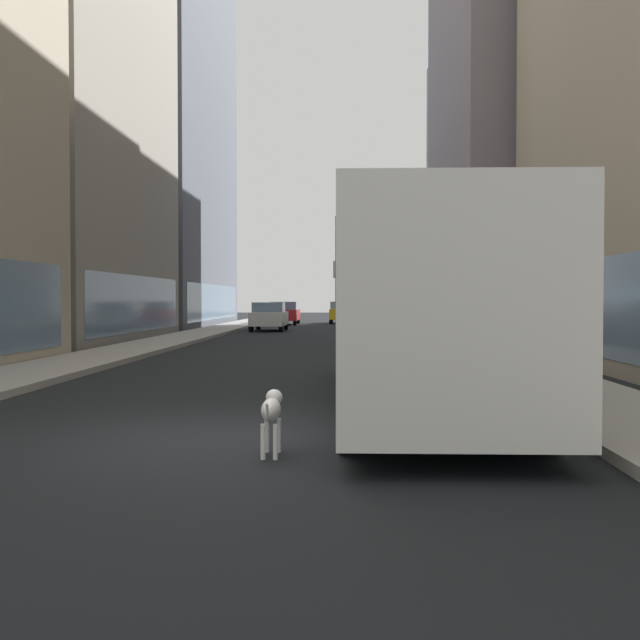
{
  "coord_description": "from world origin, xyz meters",
  "views": [
    {
      "loc": [
        1.63,
        -9.93,
        1.79
      ],
      "look_at": [
        1.12,
        4.74,
        1.4
      ],
      "focal_mm": 43.54,
      "sensor_mm": 36.0,
      "label": 1
    }
  ],
  "objects_px": {
    "car_yellow_taxi": "(341,312)",
    "pedestrian_with_handbag": "(574,344)",
    "car_red_coupe": "(285,313)",
    "dalmatian_dog": "(272,410)",
    "car_white_van": "(269,316)",
    "transit_bus": "(416,300)"
  },
  "relations": [
    {
      "from": "car_yellow_taxi",
      "to": "pedestrian_with_handbag",
      "type": "height_order",
      "value": "pedestrian_with_handbag"
    },
    {
      "from": "car_red_coupe",
      "to": "dalmatian_dog",
      "type": "distance_m",
      "value": 45.99
    },
    {
      "from": "car_white_van",
      "to": "car_red_coupe",
      "type": "xyz_separation_m",
      "value": [
        -0.0,
        10.83,
        0.0
      ]
    },
    {
      "from": "dalmatian_dog",
      "to": "pedestrian_with_handbag",
      "type": "bearing_deg",
      "value": 44.16
    },
    {
      "from": "transit_bus",
      "to": "car_yellow_taxi",
      "type": "relative_size",
      "value": 2.67
    },
    {
      "from": "car_white_van",
      "to": "pedestrian_with_handbag",
      "type": "distance_m",
      "value": 31.49
    },
    {
      "from": "car_white_van",
      "to": "pedestrian_with_handbag",
      "type": "xyz_separation_m",
      "value": [
        8.36,
        -30.36,
        0.19
      ]
    },
    {
      "from": "car_white_van",
      "to": "car_yellow_taxi",
      "type": "bearing_deg",
      "value": 73.88
    },
    {
      "from": "transit_bus",
      "to": "pedestrian_with_handbag",
      "type": "xyz_separation_m",
      "value": [
        2.76,
        0.29,
        -0.76
      ]
    },
    {
      "from": "car_white_van",
      "to": "pedestrian_with_handbag",
      "type": "height_order",
      "value": "pedestrian_with_handbag"
    },
    {
      "from": "transit_bus",
      "to": "dalmatian_dog",
      "type": "height_order",
      "value": "transit_bus"
    },
    {
      "from": "car_yellow_taxi",
      "to": "pedestrian_with_handbag",
      "type": "xyz_separation_m",
      "value": [
        4.36,
        -44.21,
        0.19
      ]
    },
    {
      "from": "car_yellow_taxi",
      "to": "car_red_coupe",
      "type": "bearing_deg",
      "value": -143.03
    },
    {
      "from": "car_red_coupe",
      "to": "car_white_van",
      "type": "bearing_deg",
      "value": -90.0
    },
    {
      "from": "transit_bus",
      "to": "car_red_coupe",
      "type": "xyz_separation_m",
      "value": [
        -5.6,
        41.49,
        -0.95
      ]
    },
    {
      "from": "car_yellow_taxi",
      "to": "transit_bus",
      "type": "bearing_deg",
      "value": -87.94
    },
    {
      "from": "car_yellow_taxi",
      "to": "dalmatian_dog",
      "type": "bearing_deg",
      "value": -90.51
    },
    {
      "from": "transit_bus",
      "to": "car_white_van",
      "type": "distance_m",
      "value": 31.18
    },
    {
      "from": "transit_bus",
      "to": "car_yellow_taxi",
      "type": "bearing_deg",
      "value": 92.06
    },
    {
      "from": "car_white_van",
      "to": "car_red_coupe",
      "type": "bearing_deg",
      "value": 90.0
    },
    {
      "from": "dalmatian_dog",
      "to": "transit_bus",
      "type": "bearing_deg",
      "value": 65.0
    },
    {
      "from": "car_red_coupe",
      "to": "pedestrian_with_handbag",
      "type": "xyz_separation_m",
      "value": [
        8.36,
        -41.2,
        0.19
      ]
    }
  ]
}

